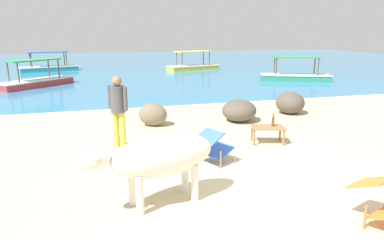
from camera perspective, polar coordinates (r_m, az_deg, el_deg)
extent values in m
cube|color=#CCB78E|center=(5.74, 13.02, -12.22)|extent=(18.00, 14.00, 0.04)
cube|color=teal|center=(26.73, -9.54, 8.96)|extent=(60.00, 36.00, 0.03)
cylinder|color=silver|center=(4.95, -8.83, -12.51)|extent=(0.12, 0.12, 0.59)
cylinder|color=silver|center=(5.23, -10.07, -10.99)|extent=(0.12, 0.12, 0.59)
cylinder|color=silver|center=(5.27, 0.46, -10.55)|extent=(0.12, 0.12, 0.59)
cylinder|color=silver|center=(5.53, -1.21, -9.26)|extent=(0.12, 0.12, 0.59)
ellipsoid|color=silver|center=(5.04, -4.90, -5.95)|extent=(1.71, 0.96, 0.65)
ellipsoid|color=silver|center=(4.73, -16.20, -6.54)|extent=(0.48, 0.35, 0.30)
cone|color=silver|center=(4.54, -15.91, -5.65)|extent=(0.13, 0.13, 0.11)
cone|color=silver|center=(4.82, -16.70, -4.51)|extent=(0.13, 0.13, 0.11)
ellipsoid|color=silver|center=(4.85, -8.04, -3.43)|extent=(0.35, 0.32, 0.22)
cube|color=olive|center=(8.05, 12.71, -1.20)|extent=(0.85, 0.63, 0.04)
cylinder|color=olive|center=(8.35, 14.68, -2.20)|extent=(0.05, 0.05, 0.37)
cylinder|color=olive|center=(8.02, 15.26, -2.94)|extent=(0.05, 0.05, 0.37)
cylinder|color=olive|center=(8.22, 10.06, -2.21)|extent=(0.05, 0.05, 0.37)
cylinder|color=olive|center=(7.88, 10.45, -2.97)|extent=(0.05, 0.05, 0.37)
cylinder|color=brown|center=(8.06, 13.54, -0.28)|extent=(0.07, 0.07, 0.22)
cylinder|color=brown|center=(8.03, 13.60, 0.68)|extent=(0.03, 0.03, 0.06)
cylinder|color=black|center=(8.02, 13.62, 0.95)|extent=(0.03, 0.03, 0.02)
cylinder|color=olive|center=(5.17, 27.26, -14.41)|extent=(0.04, 0.04, 0.34)
cube|color=orange|center=(5.26, 28.10, -9.22)|extent=(0.65, 0.62, 0.23)
cylinder|color=olive|center=(7.17, 4.14, -5.51)|extent=(0.04, 0.04, 0.14)
cylinder|color=olive|center=(6.84, 7.27, -6.61)|extent=(0.04, 0.04, 0.14)
cylinder|color=olive|center=(6.86, 1.72, -5.53)|extent=(0.04, 0.04, 0.34)
cylinder|color=olive|center=(6.52, 4.87, -6.70)|extent=(0.04, 0.04, 0.34)
cube|color=#3D66C6|center=(6.80, 4.51, -5.13)|extent=(0.62, 0.66, 0.21)
cube|color=#3D66C6|center=(6.49, 2.64, -3.05)|extent=(0.65, 0.67, 0.23)
cylinder|color=#DBC64C|center=(7.79, -12.71, -1.57)|extent=(0.14, 0.14, 0.82)
cylinder|color=#DBC64C|center=(7.68, -11.66, -1.74)|extent=(0.14, 0.14, 0.82)
cylinder|color=#4C4C51|center=(7.57, -12.47, 3.44)|extent=(0.32, 0.32, 0.58)
cylinder|color=#4C4C51|center=(7.69, -13.72, 3.77)|extent=(0.09, 0.09, 0.52)
cylinder|color=#4C4C51|center=(7.44, -11.21, 3.54)|extent=(0.09, 0.09, 0.52)
sphere|color=#997051|center=(7.50, -12.64, 6.43)|extent=(0.22, 0.22, 0.22)
ellipsoid|color=brown|center=(9.94, 7.98, 1.60)|extent=(1.40, 1.42, 0.63)
ellipsoid|color=brown|center=(11.22, 16.26, 2.81)|extent=(1.18, 1.21, 0.69)
ellipsoid|color=#756651|center=(9.42, -6.64, 0.94)|extent=(0.99, 0.91, 0.63)
cube|color=gold|center=(23.58, 0.19, 8.80)|extent=(3.76, 2.04, 0.28)
cube|color=white|center=(23.56, 0.19, 9.18)|extent=(3.85, 2.11, 0.04)
cylinder|color=brown|center=(24.42, 1.94, 10.44)|extent=(0.06, 0.06, 0.95)
cylinder|color=brown|center=(23.77, 2.95, 10.31)|extent=(0.06, 0.06, 0.95)
cylinder|color=brown|center=(23.33, -2.62, 10.24)|extent=(0.06, 0.06, 0.95)
cylinder|color=brown|center=(22.65, -1.69, 10.11)|extent=(0.06, 0.06, 0.95)
cube|color=#EFD14C|center=(23.49, 0.19, 11.52)|extent=(2.68, 1.58, 0.06)
cube|color=teal|center=(24.86, -22.98, 7.95)|extent=(3.76, 2.02, 0.28)
cube|color=white|center=(24.84, -23.02, 8.32)|extent=(3.85, 2.10, 0.04)
cylinder|color=brown|center=(24.30, -25.54, 9.02)|extent=(0.06, 0.06, 0.95)
cylinder|color=brown|center=(25.07, -25.71, 9.13)|extent=(0.06, 0.06, 0.95)
cylinder|color=brown|center=(24.59, -20.48, 9.57)|extent=(0.06, 0.06, 0.95)
cylinder|color=brown|center=(25.35, -20.80, 9.67)|extent=(0.06, 0.06, 0.95)
cube|color=#3D66C6|center=(24.77, -23.24, 10.52)|extent=(2.68, 1.58, 0.06)
cube|color=#338E66|center=(19.32, 17.01, 6.85)|extent=(3.76, 2.31, 0.28)
cube|color=white|center=(19.30, 17.05, 7.32)|extent=(3.84, 2.38, 0.04)
cylinder|color=brown|center=(19.86, 20.03, 8.60)|extent=(0.06, 0.06, 0.95)
cylinder|color=brown|center=(19.12, 20.57, 8.34)|extent=(0.06, 0.06, 0.95)
cylinder|color=brown|center=(19.46, 13.78, 8.95)|extent=(0.06, 0.06, 0.95)
cylinder|color=brown|center=(18.70, 14.09, 8.71)|extent=(0.06, 0.06, 0.95)
cube|color=#339356|center=(19.22, 17.26, 10.16)|extent=(2.69, 1.77, 0.06)
cube|color=#C63833|center=(18.10, -24.88, 5.64)|extent=(3.34, 3.31, 0.28)
cube|color=white|center=(18.08, -24.93, 6.14)|extent=(3.43, 3.40, 0.04)
cylinder|color=brown|center=(18.96, -23.08, 8.06)|extent=(0.06, 0.06, 0.95)
cylinder|color=brown|center=(18.35, -21.62, 8.02)|extent=(0.06, 0.06, 0.95)
cylinder|color=brown|center=(17.77, -28.66, 7.07)|extent=(0.06, 0.06, 0.95)
cylinder|color=brown|center=(17.12, -27.32, 7.00)|extent=(0.06, 0.06, 0.95)
cube|color=#339356|center=(17.98, -25.27, 9.16)|extent=(2.45, 2.43, 0.06)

